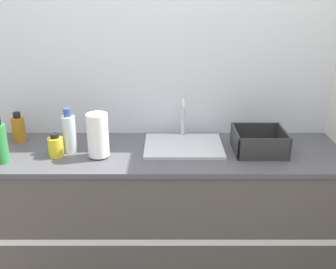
{
  "coord_description": "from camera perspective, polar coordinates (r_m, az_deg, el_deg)",
  "views": [
    {
      "loc": [
        0.06,
        -1.94,
        1.85
      ],
      "look_at": [
        0.06,
        0.28,
        1.0
      ],
      "focal_mm": 42.0,
      "sensor_mm": 36.0,
      "label": 1
    }
  ],
  "objects": [
    {
      "name": "bottle_clear",
      "position": [
        2.48,
        -14.24,
        0.25
      ],
      "size": [
        0.08,
        0.08,
        0.28
      ],
      "color": "silver",
      "rests_on": "counter_cabinet"
    },
    {
      "name": "counter_cabinet",
      "position": [
        2.66,
        -1.39,
        -11.13
      ],
      "size": [
        2.33,
        0.65,
        0.88
      ],
      "color": "#514C47",
      "rests_on": "ground_plane"
    },
    {
      "name": "bottle_amber",
      "position": [
        2.75,
        -20.96,
        0.8
      ],
      "size": [
        0.08,
        0.08,
        0.2
      ],
      "color": "#B26B19",
      "rests_on": "counter_cabinet"
    },
    {
      "name": "paper_towel_roll",
      "position": [
        2.35,
        -10.24,
        -0.14
      ],
      "size": [
        0.13,
        0.13,
        0.27
      ],
      "color": "#4C4C51",
      "rests_on": "counter_cabinet"
    },
    {
      "name": "dish_rack",
      "position": [
        2.49,
        12.96,
        -1.32
      ],
      "size": [
        0.31,
        0.29,
        0.14
      ],
      "color": "#2D2D2D",
      "rests_on": "counter_cabinet"
    },
    {
      "name": "bottle_yellow",
      "position": [
        2.45,
        -16.08,
        -1.68
      ],
      "size": [
        0.09,
        0.09,
        0.14
      ],
      "color": "yellow",
      "rests_on": "counter_cabinet"
    },
    {
      "name": "sink",
      "position": [
        2.5,
        2.17,
        -1.44
      ],
      "size": [
        0.49,
        0.39,
        0.27
      ],
      "color": "silver",
      "rests_on": "counter_cabinet"
    },
    {
      "name": "wall_back",
      "position": [
        2.66,
        -1.4,
        8.91
      ],
      "size": [
        4.71,
        0.06,
        2.6
      ],
      "color": "silver",
      "rests_on": "ground_plane"
    }
  ]
}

